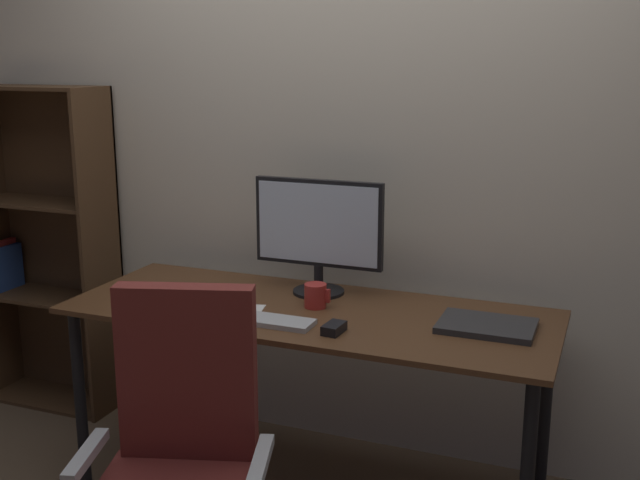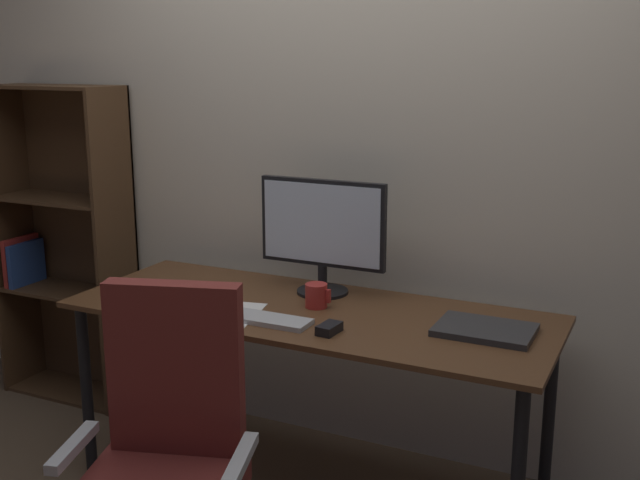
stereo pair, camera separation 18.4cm
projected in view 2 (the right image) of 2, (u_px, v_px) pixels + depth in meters
The scene contains 9 objects.
back_wall at pixel (364, 142), 3.13m from camera, with size 6.40×0.10×2.60m, color beige.
desk at pixel (309, 329), 2.83m from camera, with size 1.78×0.68×0.74m.
monitor at pixel (322, 229), 2.94m from camera, with size 0.51×0.20×0.45m.
keyboard at pixel (270, 320), 2.67m from camera, with size 0.29×0.11×0.02m, color #B7BABC.
mouse at pixel (329, 329), 2.57m from camera, with size 0.06×0.10×0.03m, color black.
coffee_mug at pixel (316, 296), 2.82m from camera, with size 0.10×0.08×0.09m.
laptop at pixel (485, 330), 2.57m from camera, with size 0.32×0.23×0.02m, color #2D2D30.
paper_sheet at pixel (227, 314), 2.75m from camera, with size 0.21×0.30×0.00m, color white.
bookshelf at pixel (67, 245), 3.73m from camera, with size 0.67×0.28×1.51m.
Camera 2 is at (1.19, -2.40, 1.64)m, focal length 43.30 mm.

